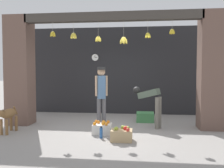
{
  "coord_description": "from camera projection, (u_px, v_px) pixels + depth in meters",
  "views": [
    {
      "loc": [
        0.84,
        -6.66,
        1.58
      ],
      "look_at": [
        0.0,
        0.36,
        1.2
      ],
      "focal_mm": 40.0,
      "sensor_mm": 36.0,
      "label": 1
    }
  ],
  "objects": [
    {
      "name": "fruit_crate_oranges",
      "position": [
        102.0,
        128.0,
        6.22
      ],
      "size": [
        0.45,
        0.39,
        0.32
      ],
      "color": "silver",
      "rests_on": "ground_plane"
    },
    {
      "name": "worker_stooping",
      "position": [
        150.0,
        101.0,
        6.91
      ],
      "size": [
        0.79,
        0.57,
        1.12
      ],
      "rotation": [
        0.0,
        0.0,
        1.04
      ],
      "color": "#6B665B",
      "rests_on": "ground_plane"
    },
    {
      "name": "shop_back_wall",
      "position": [
        119.0,
        71.0,
        9.15
      ],
      "size": [
        6.74,
        0.12,
        3.16
      ],
      "primitive_type": "cube",
      "color": "#232326",
      "rests_on": "ground_plane"
    },
    {
      "name": "ground_plane",
      "position": [
        110.0,
        129.0,
        6.78
      ],
      "size": [
        60.0,
        60.0,
        0.0
      ],
      "primitive_type": "plane",
      "color": "gray"
    },
    {
      "name": "storefront_awning",
      "position": [
        111.0,
        18.0,
        6.74
      ],
      "size": [
        4.84,
        0.28,
        0.86
      ],
      "color": "#3D3833"
    },
    {
      "name": "shopkeeper",
      "position": [
        101.0,
        92.0,
        6.72
      ],
      "size": [
        0.33,
        0.3,
        1.67
      ],
      "rotation": [
        0.0,
        0.0,
        3.51
      ],
      "color": "#56565B",
      "rests_on": "ground_plane"
    },
    {
      "name": "wall_clock",
      "position": [
        95.0,
        57.0,
        9.16
      ],
      "size": [
        0.26,
        0.03,
        0.26
      ],
      "color": "black"
    },
    {
      "name": "produce_box_green",
      "position": [
        145.0,
        117.0,
        7.7
      ],
      "size": [
        0.53,
        0.43,
        0.29
      ],
      "primitive_type": "cube",
      "color": "#42844C",
      "rests_on": "ground_plane"
    },
    {
      "name": "shop_pillar_right",
      "position": [
        212.0,
        71.0,
        6.68
      ],
      "size": [
        0.7,
        0.6,
        3.16
      ],
      "primitive_type": "cube",
      "color": "brown",
      "rests_on": "ground_plane"
    },
    {
      "name": "shop_pillar_left",
      "position": [
        20.0,
        71.0,
        7.32
      ],
      "size": [
        0.7,
        0.6,
        3.16
      ],
      "primitive_type": "cube",
      "color": "brown",
      "rests_on": "ground_plane"
    },
    {
      "name": "dog",
      "position": [
        8.0,
        115.0,
        6.29
      ],
      "size": [
        0.25,
        0.87,
        0.67
      ],
      "rotation": [
        0.0,
        0.0,
        -1.58
      ],
      "color": "brown",
      "rests_on": "ground_plane"
    },
    {
      "name": "water_bottle",
      "position": [
        101.0,
        133.0,
        5.82
      ],
      "size": [
        0.07,
        0.07,
        0.28
      ],
      "color": "#2D60AD",
      "rests_on": "ground_plane"
    },
    {
      "name": "fruit_crate_apples",
      "position": [
        122.0,
        134.0,
        5.6
      ],
      "size": [
        0.47,
        0.36,
        0.33
      ],
      "color": "tan",
      "rests_on": "ground_plane"
    }
  ]
}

